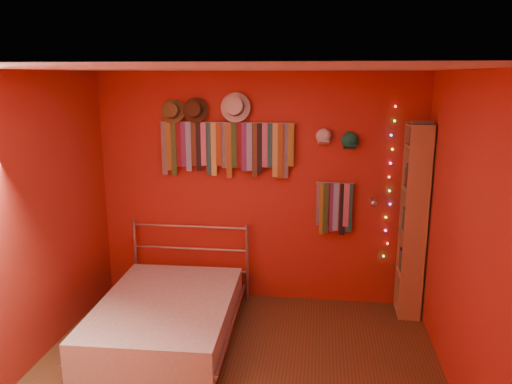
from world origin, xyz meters
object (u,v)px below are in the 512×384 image
at_px(bed, 167,317).
at_px(tie_rack, 226,146).
at_px(bookshelf, 418,221).
at_px(reading_lamp, 373,202).

bearing_deg(bed, tie_rack, 64.61).
bearing_deg(bookshelf, bed, -161.69).
height_order(tie_rack, bed, tie_rack).
xyz_separation_m(reading_lamp, bed, (-1.96, -0.79, -0.99)).
distance_m(tie_rack, bookshelf, 2.12).
bearing_deg(bed, bookshelf, 16.75).
height_order(tie_rack, bookshelf, bookshelf).
distance_m(tie_rack, reading_lamp, 1.63).
height_order(reading_lamp, bookshelf, bookshelf).
xyz_separation_m(tie_rack, bed, (-0.42, -0.95, -1.51)).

